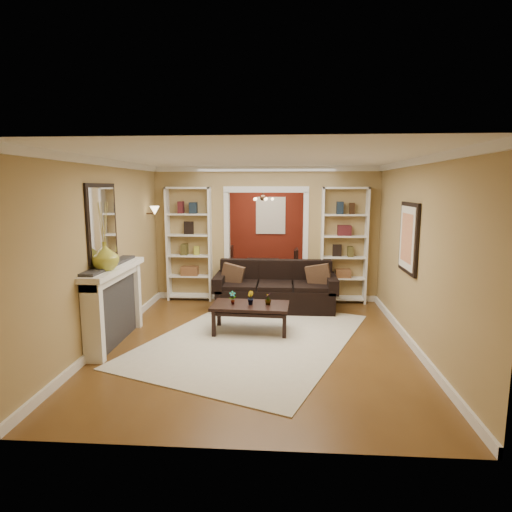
# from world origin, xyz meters

# --- Properties ---
(floor) EXTENTS (8.00, 8.00, 0.00)m
(floor) POSITION_xyz_m (0.00, 0.00, 0.00)
(floor) COLOR brown
(floor) RESTS_ON ground
(ceiling) EXTENTS (8.00, 8.00, 0.00)m
(ceiling) POSITION_xyz_m (0.00, 0.00, 2.70)
(ceiling) COLOR white
(ceiling) RESTS_ON ground
(wall_back) EXTENTS (8.00, 0.00, 8.00)m
(wall_back) POSITION_xyz_m (0.00, 4.00, 1.35)
(wall_back) COLOR #A58A57
(wall_back) RESTS_ON ground
(wall_front) EXTENTS (8.00, 0.00, 8.00)m
(wall_front) POSITION_xyz_m (0.00, -4.00, 1.35)
(wall_front) COLOR #A58A57
(wall_front) RESTS_ON ground
(wall_left) EXTENTS (0.00, 8.00, 8.00)m
(wall_left) POSITION_xyz_m (-2.25, 0.00, 1.35)
(wall_left) COLOR #A58A57
(wall_left) RESTS_ON ground
(wall_right) EXTENTS (0.00, 8.00, 8.00)m
(wall_right) POSITION_xyz_m (2.25, 0.00, 1.35)
(wall_right) COLOR #A58A57
(wall_right) RESTS_ON ground
(partition_wall) EXTENTS (4.50, 0.15, 2.70)m
(partition_wall) POSITION_xyz_m (0.00, 1.20, 1.35)
(partition_wall) COLOR #A58A57
(partition_wall) RESTS_ON floor
(red_back_panel) EXTENTS (4.44, 0.04, 2.64)m
(red_back_panel) POSITION_xyz_m (0.00, 3.97, 1.32)
(red_back_panel) COLOR maroon
(red_back_panel) RESTS_ON floor
(dining_window) EXTENTS (0.78, 0.03, 0.98)m
(dining_window) POSITION_xyz_m (0.00, 3.93, 1.55)
(dining_window) COLOR #8CA5CC
(dining_window) RESTS_ON wall_back
(area_rug) EXTENTS (3.88, 4.49, 0.01)m
(area_rug) POSITION_xyz_m (-0.09, -1.21, 0.01)
(area_rug) COLOR beige
(area_rug) RESTS_ON floor
(sofa) EXTENTS (2.28, 0.98, 0.89)m
(sofa) POSITION_xyz_m (0.21, 0.45, 0.45)
(sofa) COLOR black
(sofa) RESTS_ON floor
(pillow_left) EXTENTS (0.43, 0.19, 0.41)m
(pillow_left) POSITION_xyz_m (-0.60, 0.43, 0.64)
(pillow_left) COLOR brown
(pillow_left) RESTS_ON sofa
(pillow_right) EXTENTS (0.46, 0.22, 0.44)m
(pillow_right) POSITION_xyz_m (1.02, 0.43, 0.66)
(pillow_right) COLOR brown
(pillow_right) RESTS_ON sofa
(coffee_table) EXTENTS (1.24, 0.72, 0.46)m
(coffee_table) POSITION_xyz_m (-0.15, -0.90, 0.23)
(coffee_table) COLOR black
(coffee_table) RESTS_ON floor
(plant_left) EXTENTS (0.13, 0.11, 0.21)m
(plant_left) POSITION_xyz_m (-0.44, -0.90, 0.56)
(plant_left) COLOR #336626
(plant_left) RESTS_ON coffee_table
(plant_center) EXTENTS (0.14, 0.15, 0.21)m
(plant_center) POSITION_xyz_m (-0.15, -0.90, 0.57)
(plant_center) COLOR #336626
(plant_center) RESTS_ON coffee_table
(plant_right) EXTENTS (0.12, 0.12, 0.19)m
(plant_right) POSITION_xyz_m (0.13, -0.90, 0.55)
(plant_right) COLOR #336626
(plant_right) RESTS_ON coffee_table
(bookshelf_left) EXTENTS (0.90, 0.30, 2.30)m
(bookshelf_left) POSITION_xyz_m (-1.55, 1.03, 1.15)
(bookshelf_left) COLOR white
(bookshelf_left) RESTS_ON floor
(bookshelf_right) EXTENTS (0.90, 0.30, 2.30)m
(bookshelf_right) POSITION_xyz_m (1.55, 1.03, 1.15)
(bookshelf_right) COLOR white
(bookshelf_right) RESTS_ON floor
(fireplace) EXTENTS (0.32, 1.70, 1.16)m
(fireplace) POSITION_xyz_m (-2.09, -1.50, 0.58)
(fireplace) COLOR white
(fireplace) RESTS_ON floor
(vase) EXTENTS (0.44, 0.44, 0.39)m
(vase) POSITION_xyz_m (-2.09, -1.79, 1.36)
(vase) COLOR #A3A635
(vase) RESTS_ON fireplace
(mirror) EXTENTS (0.03, 0.95, 1.10)m
(mirror) POSITION_xyz_m (-2.23, -1.50, 1.80)
(mirror) COLOR silver
(mirror) RESTS_ON wall_left
(wall_sconce) EXTENTS (0.18, 0.18, 0.22)m
(wall_sconce) POSITION_xyz_m (-2.15, 0.55, 1.83)
(wall_sconce) COLOR #FFE0A5
(wall_sconce) RESTS_ON wall_left
(framed_art) EXTENTS (0.04, 0.85, 1.05)m
(framed_art) POSITION_xyz_m (2.21, -1.00, 1.55)
(framed_art) COLOR black
(framed_art) RESTS_ON wall_right
(dining_table) EXTENTS (1.46, 0.81, 0.51)m
(dining_table) POSITION_xyz_m (-0.14, 2.58, 0.26)
(dining_table) COLOR black
(dining_table) RESTS_ON floor
(dining_chair_nw) EXTENTS (0.54, 0.54, 0.95)m
(dining_chair_nw) POSITION_xyz_m (-0.69, 2.28, 0.47)
(dining_chair_nw) COLOR black
(dining_chair_nw) RESTS_ON floor
(dining_chair_ne) EXTENTS (0.51, 0.51, 0.93)m
(dining_chair_ne) POSITION_xyz_m (0.41, 2.28, 0.46)
(dining_chair_ne) COLOR black
(dining_chair_ne) RESTS_ON floor
(dining_chair_sw) EXTENTS (0.56, 0.56, 0.89)m
(dining_chair_sw) POSITION_xyz_m (-0.69, 2.88, 0.45)
(dining_chair_sw) COLOR black
(dining_chair_sw) RESTS_ON floor
(dining_chair_se) EXTENTS (0.45, 0.45, 0.81)m
(dining_chair_se) POSITION_xyz_m (0.41, 2.88, 0.41)
(dining_chair_se) COLOR black
(dining_chair_se) RESTS_ON floor
(chandelier) EXTENTS (0.50, 0.50, 0.30)m
(chandelier) POSITION_xyz_m (0.00, 2.70, 2.02)
(chandelier) COLOR #3E2A1C
(chandelier) RESTS_ON ceiling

